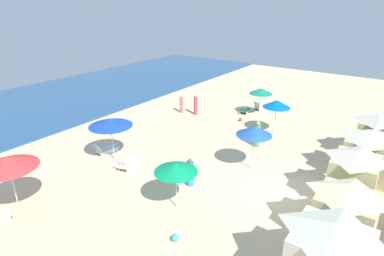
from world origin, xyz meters
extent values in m
plane|color=beige|center=(0.00, 0.00, 0.00)|extent=(60.00, 60.00, 0.00)
cube|color=#285080|center=(0.00, 22.73, 0.06)|extent=(60.00, 14.55, 0.12)
pyramid|color=beige|center=(-4.40, -3.21, 2.55)|extent=(2.31, 2.41, 0.44)
cube|color=#C0B885|center=(-1.55, -3.11, 1.04)|extent=(1.94, 2.02, 2.08)
pyramid|color=beige|center=(-1.55, -3.11, 2.33)|extent=(2.13, 2.22, 0.51)
cube|color=#CBC284|center=(1.42, -2.87, 1.13)|extent=(2.10, 1.88, 2.25)
pyramid|color=beige|center=(1.42, -2.87, 2.45)|extent=(2.30, 2.06, 0.40)
cube|color=#C5BC82|center=(4.36, -3.06, 1.08)|extent=(2.19, 2.20, 2.17)
pyramid|color=beige|center=(4.36, -3.06, 2.39)|extent=(2.41, 2.42, 0.45)
cube|color=#D0B082|center=(6.99, -3.06, 1.15)|extent=(1.96, 1.85, 2.29)
pyramid|color=beige|center=(6.99, -3.06, 2.55)|extent=(2.15, 2.03, 0.52)
cylinder|color=silver|center=(7.25, 3.10, 0.95)|extent=(0.05, 0.05, 1.89)
cone|color=blue|center=(7.25, 3.10, 2.15)|extent=(1.88, 1.88, 0.51)
cylinder|color=silver|center=(-7.82, 8.85, 1.10)|extent=(0.05, 0.05, 2.20)
cone|color=red|center=(-7.82, 8.85, 2.46)|extent=(2.41, 2.41, 0.51)
cylinder|color=silver|center=(-2.00, 9.26, 1.04)|extent=(0.05, 0.05, 2.09)
cone|color=blue|center=(-2.00, 9.26, 2.29)|extent=(2.48, 2.48, 0.40)
cube|color=silver|center=(-2.16, 7.57, 0.12)|extent=(1.16, 0.37, 0.23)
cube|color=silver|center=(-2.31, 8.10, 0.12)|extent=(1.16, 0.37, 0.23)
cube|color=white|center=(-2.23, 7.83, 0.26)|extent=(1.46, 0.99, 0.06)
cube|color=white|center=(-2.83, 7.66, 0.52)|extent=(0.45, 0.67, 0.53)
cube|color=silver|center=(-1.73, 9.94, 0.11)|extent=(1.14, 0.26, 0.22)
cube|color=silver|center=(-1.64, 10.45, 0.11)|extent=(1.14, 0.26, 0.22)
cube|color=white|center=(-1.68, 10.20, 0.25)|extent=(1.38, 0.85, 0.06)
cube|color=white|center=(-2.27, 10.31, 0.49)|extent=(0.44, 0.63, 0.51)
cylinder|color=silver|center=(1.68, 2.15, 1.01)|extent=(0.05, 0.05, 2.02)
cone|color=#2254B2|center=(1.68, 2.15, 2.25)|extent=(1.92, 1.92, 0.47)
cylinder|color=silver|center=(10.06, 5.50, 0.90)|extent=(0.05, 0.05, 1.81)
cone|color=#128060|center=(10.06, 5.50, 2.02)|extent=(1.82, 1.82, 0.44)
cube|color=silver|center=(11.41, 5.63, 0.10)|extent=(1.12, 0.44, 0.20)
cube|color=silver|center=(11.58, 6.13, 0.10)|extent=(1.12, 0.44, 0.20)
cube|color=silver|center=(11.50, 5.88, 0.23)|extent=(1.44, 1.03, 0.06)
cube|color=silver|center=(10.93, 6.09, 0.50)|extent=(0.48, 0.66, 0.54)
cube|color=silver|center=(9.96, 6.47, 0.11)|extent=(1.03, 0.30, 0.21)
cube|color=silver|center=(9.83, 6.98, 0.11)|extent=(1.03, 0.30, 0.21)
cube|color=#30816A|center=(9.90, 6.72, 0.24)|extent=(1.29, 0.90, 0.06)
cube|color=#30816A|center=(9.38, 6.59, 0.45)|extent=(0.42, 0.65, 0.44)
cylinder|color=silver|center=(-3.50, 3.37, 0.90)|extent=(0.05, 0.05, 1.81)
cone|color=#0C9757|center=(-3.50, 3.37, 2.00)|extent=(1.92, 1.92, 0.39)
cylinder|color=#4A9645|center=(4.51, 3.16, 0.72)|extent=(0.51, 0.51, 1.43)
sphere|color=tan|center=(4.51, 3.16, 1.55)|extent=(0.26, 0.26, 0.26)
cylinder|color=#328BCA|center=(-1.67, 3.94, 0.64)|extent=(0.45, 0.45, 1.29)
sphere|color=#975C42|center=(-1.67, 3.94, 1.38)|extent=(0.20, 0.20, 0.20)
cylinder|color=#D73952|center=(7.17, 9.80, 0.74)|extent=(0.41, 0.41, 1.49)
sphere|color=beige|center=(7.17, 9.80, 1.60)|extent=(0.24, 0.24, 0.24)
cylinder|color=#E05F5B|center=(6.88, 11.03, 0.66)|extent=(0.38, 0.38, 1.31)
sphere|color=beige|center=(6.88, 11.03, 1.40)|extent=(0.20, 0.20, 0.20)
sphere|color=yellow|center=(-0.89, 4.65, 0.19)|extent=(0.39, 0.39, 0.39)
sphere|color=#3DA4D0|center=(-5.26, 2.06, 0.15)|extent=(0.30, 0.30, 0.30)
sphere|color=#EC3C40|center=(7.93, 6.07, 0.14)|extent=(0.28, 0.28, 0.28)
camera|label=1|loc=(-12.67, -4.06, 8.65)|focal=29.22mm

